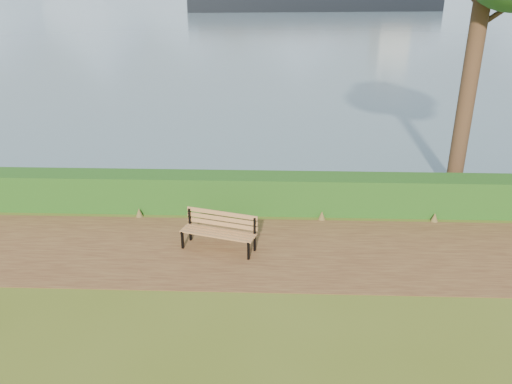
{
  "coord_description": "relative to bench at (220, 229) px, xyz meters",
  "views": [
    {
      "loc": [
        0.33,
        -9.78,
        5.58
      ],
      "look_at": [
        -0.08,
        1.2,
        1.1
      ],
      "focal_mm": 35.0,
      "sensor_mm": 36.0,
      "label": 1
    }
  ],
  "objects": [
    {
      "name": "bench",
      "position": [
        0.0,
        0.0,
        0.0
      ],
      "size": [
        1.8,
        0.97,
        0.87
      ],
      "rotation": [
        0.0,
        0.0,
        -0.29
      ],
      "color": "black",
      "rests_on": "ground"
    },
    {
      "name": "path",
      "position": [
        0.89,
        -0.12,
        -0.5
      ],
      "size": [
        40.0,
        3.4,
        0.01
      ],
      "primitive_type": "cube",
      "color": "#522D1C",
      "rests_on": "ground"
    },
    {
      "name": "hedge",
      "position": [
        0.89,
        2.18,
        -0.0
      ],
      "size": [
        32.0,
        0.85,
        1.0
      ],
      "primitive_type": "cube",
      "color": "#174915",
      "rests_on": "ground"
    },
    {
      "name": "ground",
      "position": [
        0.89,
        -0.42,
        -0.5
      ],
      "size": [
        140.0,
        140.0,
        0.0
      ],
      "primitive_type": "plane",
      "color": "#515C1A",
      "rests_on": "ground"
    },
    {
      "name": "water",
      "position": [
        0.89,
        259.58,
        -0.5
      ],
      "size": [
        700.0,
        510.0,
        0.0
      ],
      "primitive_type": "cube",
      "color": "#44596E",
      "rests_on": "ground"
    }
  ]
}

